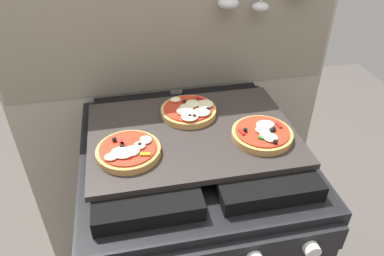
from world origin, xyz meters
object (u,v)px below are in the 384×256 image
(baking_tray, at_px, (192,134))
(pizza_right, at_px, (262,134))
(pizza_center, at_px, (190,110))
(stove, at_px, (192,243))
(pizza_left, at_px, (128,151))

(baking_tray, xyz_separation_m, pizza_right, (0.17, -0.06, 0.02))
(pizza_right, bearing_deg, pizza_center, 138.25)
(pizza_right, relative_size, pizza_center, 1.00)
(stove, bearing_deg, pizza_left, -159.03)
(stove, bearing_deg, pizza_center, 83.45)
(stove, relative_size, baking_tray, 1.67)
(stove, height_order, baking_tray, baking_tray)
(pizza_left, bearing_deg, stove, 20.97)
(pizza_right, distance_m, pizza_center, 0.22)
(stove, xyz_separation_m, pizza_center, (0.01, 0.08, 0.48))
(pizza_left, relative_size, pizza_right, 1.00)
(pizza_left, bearing_deg, pizza_center, 39.23)
(baking_tray, bearing_deg, pizza_right, -20.76)
(stove, xyz_separation_m, pizza_right, (0.17, -0.06, 0.48))
(baking_tray, distance_m, pizza_left, 0.18)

